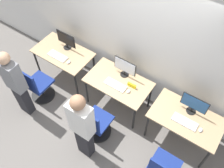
# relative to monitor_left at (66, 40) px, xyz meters

# --- Properties ---
(ground_plane) EXTENTS (20.00, 20.00, 0.00)m
(ground_plane) POSITION_rel_monitor_left_xyz_m (1.32, -0.49, -0.92)
(ground_plane) COLOR slate
(wall_back) EXTENTS (12.00, 0.05, 2.80)m
(wall_back) POSITION_rel_monitor_left_xyz_m (1.32, 0.32, 0.48)
(wall_back) COLOR silver
(wall_back) RESTS_ON ground_plane
(desk_left) EXTENTS (1.16, 0.68, 0.72)m
(desk_left) POSITION_rel_monitor_left_xyz_m (0.00, -0.15, -0.28)
(desk_left) COLOR tan
(desk_left) RESTS_ON ground_plane
(monitor_left) EXTENTS (0.44, 0.16, 0.37)m
(monitor_left) POSITION_rel_monitor_left_xyz_m (0.00, 0.00, 0.00)
(monitor_left) COLOR black
(monitor_left) RESTS_ON desk_left
(keyboard_left) EXTENTS (0.41, 0.16, 0.02)m
(keyboard_left) POSITION_rel_monitor_left_xyz_m (0.00, -0.29, -0.19)
(keyboard_left) COLOR silver
(keyboard_left) RESTS_ON desk_left
(mouse_left) EXTENTS (0.06, 0.09, 0.03)m
(mouse_left) POSITION_rel_monitor_left_xyz_m (0.29, -0.30, -0.19)
(mouse_left) COLOR silver
(mouse_left) RESTS_ON desk_left
(office_chair_left) EXTENTS (0.48, 0.48, 0.88)m
(office_chair_left) POSITION_rel_monitor_left_xyz_m (-0.07, -0.89, -0.57)
(office_chair_left) COLOR black
(office_chair_left) RESTS_ON ground_plane
(person_left) EXTENTS (0.36, 0.21, 1.56)m
(person_left) POSITION_rel_monitor_left_xyz_m (-0.07, -1.26, -0.07)
(person_left) COLOR #232328
(person_left) RESTS_ON ground_plane
(desk_center) EXTENTS (1.16, 0.68, 0.72)m
(desk_center) POSITION_rel_monitor_left_xyz_m (1.32, -0.15, -0.28)
(desk_center) COLOR tan
(desk_center) RESTS_ON ground_plane
(monitor_center) EXTENTS (0.44, 0.16, 0.37)m
(monitor_center) POSITION_rel_monitor_left_xyz_m (1.32, 0.05, 0.00)
(monitor_center) COLOR black
(monitor_center) RESTS_ON desk_center
(keyboard_center) EXTENTS (0.41, 0.16, 0.02)m
(keyboard_center) POSITION_rel_monitor_left_xyz_m (1.32, -0.25, -0.19)
(keyboard_center) COLOR silver
(keyboard_center) RESTS_ON desk_center
(mouse_center) EXTENTS (0.06, 0.09, 0.03)m
(mouse_center) POSITION_rel_monitor_left_xyz_m (1.59, -0.24, -0.19)
(mouse_center) COLOR silver
(mouse_center) RESTS_ON desk_center
(office_chair_center) EXTENTS (0.48, 0.48, 0.88)m
(office_chair_center) POSITION_rel_monitor_left_xyz_m (1.36, -0.92, -0.57)
(office_chair_center) COLOR black
(office_chair_center) RESTS_ON ground_plane
(person_center) EXTENTS (0.36, 0.22, 1.65)m
(person_center) POSITION_rel_monitor_left_xyz_m (1.42, -1.28, -0.02)
(person_center) COLOR #232328
(person_center) RESTS_ON ground_plane
(desk_right) EXTENTS (1.16, 0.68, 0.72)m
(desk_right) POSITION_rel_monitor_left_xyz_m (2.64, -0.15, -0.28)
(desk_right) COLOR tan
(desk_right) RESTS_ON ground_plane
(monitor_right) EXTENTS (0.44, 0.16, 0.37)m
(monitor_right) POSITION_rel_monitor_left_xyz_m (2.64, 0.01, 0.00)
(monitor_right) COLOR black
(monitor_right) RESTS_ON desk_right
(keyboard_right) EXTENTS (0.41, 0.16, 0.02)m
(keyboard_right) POSITION_rel_monitor_left_xyz_m (2.64, -0.24, -0.19)
(keyboard_right) COLOR silver
(keyboard_right) RESTS_ON desk_right
(mouse_right) EXTENTS (0.06, 0.09, 0.03)m
(mouse_right) POSITION_rel_monitor_left_xyz_m (2.91, -0.24, -0.19)
(mouse_right) COLOR silver
(mouse_right) RESTS_ON desk_right
(placard_center) EXTENTS (0.16, 0.03, 0.08)m
(placard_center) POSITION_rel_monitor_left_xyz_m (1.58, -0.12, -0.16)
(placard_center) COLOR yellow
(placard_center) RESTS_ON desk_center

